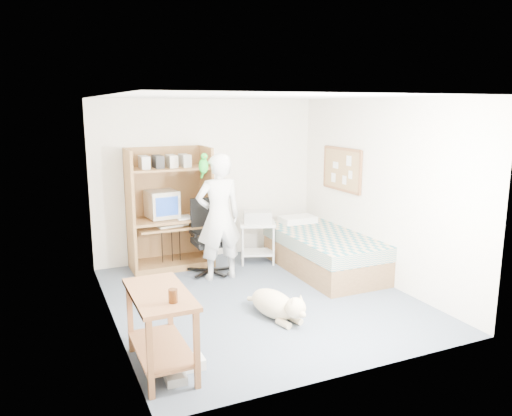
# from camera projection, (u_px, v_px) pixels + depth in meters

# --- Properties ---
(floor) EXTENTS (4.00, 4.00, 0.00)m
(floor) POSITION_uv_depth(u_px,v_px,m) (260.00, 298.00, 6.34)
(floor) COLOR #485663
(floor) RESTS_ON ground
(wall_back) EXTENTS (3.60, 0.02, 2.50)m
(wall_back) POSITION_uv_depth(u_px,v_px,m) (208.00, 180.00, 7.87)
(wall_back) COLOR white
(wall_back) RESTS_ON floor
(wall_right) EXTENTS (0.02, 4.00, 2.50)m
(wall_right) POSITION_uv_depth(u_px,v_px,m) (380.00, 191.00, 6.80)
(wall_right) COLOR white
(wall_right) RESTS_ON floor
(wall_left) EXTENTS (0.02, 4.00, 2.50)m
(wall_left) POSITION_uv_depth(u_px,v_px,m) (109.00, 214.00, 5.36)
(wall_left) COLOR white
(wall_left) RESTS_ON floor
(ceiling) EXTENTS (3.60, 4.00, 0.02)m
(ceiling) POSITION_uv_depth(u_px,v_px,m) (261.00, 97.00, 5.83)
(ceiling) COLOR white
(ceiling) RESTS_ON wall_back
(computer_hutch) EXTENTS (1.20, 0.63, 1.80)m
(computer_hutch) POSITION_uv_depth(u_px,v_px,m) (169.00, 213.00, 7.45)
(computer_hutch) COLOR brown
(computer_hutch) RESTS_ON floor
(bed) EXTENTS (1.02, 2.02, 0.66)m
(bed) POSITION_uv_depth(u_px,v_px,m) (323.00, 252.00, 7.35)
(bed) COLOR brown
(bed) RESTS_ON floor
(side_desk) EXTENTS (0.50, 1.00, 0.75)m
(side_desk) POSITION_uv_depth(u_px,v_px,m) (161.00, 319.00, 4.54)
(side_desk) COLOR brown
(side_desk) RESTS_ON floor
(corkboard) EXTENTS (0.04, 0.94, 0.66)m
(corkboard) POSITION_uv_depth(u_px,v_px,m) (342.00, 169.00, 7.56)
(corkboard) COLOR #997444
(corkboard) RESTS_ON wall_right
(office_chair) EXTENTS (0.60, 0.60, 1.07)m
(office_chair) POSITION_uv_depth(u_px,v_px,m) (209.00, 247.00, 7.26)
(office_chair) COLOR black
(office_chair) RESTS_ON floor
(person) EXTENTS (0.65, 0.43, 1.77)m
(person) POSITION_uv_depth(u_px,v_px,m) (219.00, 217.00, 6.90)
(person) COLOR silver
(person) RESTS_ON floor
(parrot) EXTENTS (0.13, 0.23, 0.36)m
(parrot) POSITION_uv_depth(u_px,v_px,m) (204.00, 165.00, 6.68)
(parrot) COLOR #148F1C
(parrot) RESTS_ON person
(dog) EXTENTS (0.48, 1.00, 0.38)m
(dog) POSITION_uv_depth(u_px,v_px,m) (276.00, 304.00, 5.71)
(dog) COLOR beige
(dog) RESTS_ON floor
(printer_cart) EXTENTS (0.65, 0.59, 0.64)m
(printer_cart) POSITION_uv_depth(u_px,v_px,m) (257.00, 236.00, 7.70)
(printer_cart) COLOR silver
(printer_cart) RESTS_ON floor
(printer) EXTENTS (0.51, 0.45, 0.18)m
(printer) POSITION_uv_depth(u_px,v_px,m) (257.00, 217.00, 7.64)
(printer) COLOR #A6A6A1
(printer) RESTS_ON printer_cart
(crt_monitor) EXTENTS (0.46, 0.49, 0.40)m
(crt_monitor) POSITION_uv_depth(u_px,v_px,m) (162.00, 204.00, 7.38)
(crt_monitor) COLOR beige
(crt_monitor) RESTS_ON computer_hutch
(keyboard) EXTENTS (0.47, 0.23, 0.03)m
(keyboard) POSITION_uv_depth(u_px,v_px,m) (173.00, 225.00, 7.34)
(keyboard) COLOR beige
(keyboard) RESTS_ON computer_hutch
(pencil_cup) EXTENTS (0.08, 0.08, 0.12)m
(pencil_cup) POSITION_uv_depth(u_px,v_px,m) (194.00, 212.00, 7.51)
(pencil_cup) COLOR gold
(pencil_cup) RESTS_ON computer_hutch
(drink_glass) EXTENTS (0.08, 0.08, 0.12)m
(drink_glass) POSITION_uv_depth(u_px,v_px,m) (173.00, 296.00, 4.24)
(drink_glass) COLOR #3F1E0A
(drink_glass) RESTS_ON side_desk
(floor_box_a) EXTENTS (0.25, 0.21, 0.10)m
(floor_box_a) POSITION_uv_depth(u_px,v_px,m) (191.00, 363.00, 4.64)
(floor_box_a) COLOR white
(floor_box_a) RESTS_ON floor
(floor_box_b) EXTENTS (0.19, 0.23, 0.08)m
(floor_box_b) POSITION_uv_depth(u_px,v_px,m) (175.00, 377.00, 4.41)
(floor_box_b) COLOR #ABABA6
(floor_box_b) RESTS_ON floor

